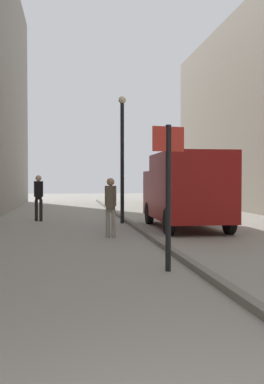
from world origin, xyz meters
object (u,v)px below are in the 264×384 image
Objects in this scene: pedestrian_mid_block at (39,195)px; street_sign_post at (168,184)px; pedestrian_main_foreground at (111,203)px; delivery_van at (186,189)px; lamp_post at (122,151)px.

street_sign_post reaches higher than pedestrian_mid_block.
delivery_van reaches higher than pedestrian_main_foreground.
street_sign_post is 8.80m from lamp_post.
street_sign_post reaches higher than pedestrian_main_foreground.
lamp_post reaches higher than street_sign_post.
pedestrian_mid_block is 3.83m from lamp_post.
lamp_post is at bearing -79.44° from pedestrian_main_foreground.
pedestrian_main_foreground is 5.89m from pedestrian_mid_block.
lamp_post is at bearing 162.81° from pedestrian_mid_block.
delivery_van is (5.04, -3.47, 0.28)m from pedestrian_mid_block.
lamp_post is at bearing -102.67° from street_sign_post.
pedestrian_mid_block is 10.49m from street_sign_post.
street_sign_post is 0.55× the size of lamp_post.
delivery_van is 1.91× the size of street_sign_post.
lamp_post is at bearing 132.47° from delivery_van.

